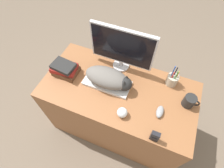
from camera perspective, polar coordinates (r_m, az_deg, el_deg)
ground_plane at (r=2.06m, az=-2.07°, el=-20.45°), size 12.00×12.00×0.00m
desk at (r=1.81m, az=1.80°, el=-8.07°), size 1.31×0.66×0.76m
keyboard at (r=1.49m, az=-1.63°, el=0.32°), size 0.40×0.18×0.02m
cat at (r=1.42m, az=-0.87°, el=1.86°), size 0.40×0.20×0.14m
monitor at (r=1.45m, az=3.29°, el=11.71°), size 0.54×0.15×0.42m
computer_mouse at (r=1.40m, az=15.35°, el=-8.72°), size 0.05×0.11×0.04m
coffee_mug at (r=1.48m, az=23.98°, el=-5.16°), size 0.13×0.09×0.10m
pen_cup at (r=1.54m, az=19.06°, el=1.35°), size 0.09×0.09×0.21m
baseball at (r=1.33m, az=3.35°, el=-9.29°), size 0.08×0.08×0.08m
phone at (r=1.28m, az=13.79°, el=-16.25°), size 0.06×0.03×0.11m
book_stack at (r=1.58m, az=-15.17°, el=4.82°), size 0.23×0.17×0.12m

